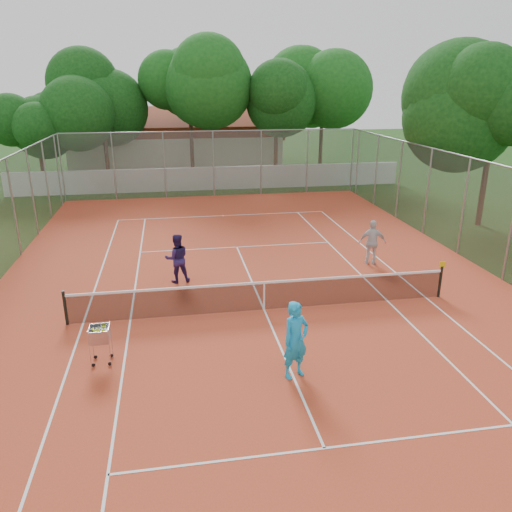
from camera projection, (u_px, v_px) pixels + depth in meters
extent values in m
plane|color=#16360E|center=(264.00, 310.00, 15.73)|extent=(120.00, 120.00, 0.00)
cube|color=#B84123|center=(264.00, 310.00, 15.73)|extent=(18.00, 34.00, 0.02)
cube|color=white|center=(264.00, 310.00, 15.72)|extent=(10.98, 23.78, 0.01)
cube|color=black|center=(264.00, 295.00, 15.56)|extent=(11.88, 0.10, 0.98)
cube|color=slate|center=(264.00, 250.00, 15.07)|extent=(18.00, 34.00, 4.00)
cube|color=white|center=(211.00, 178.00, 33.16)|extent=(26.00, 0.30, 1.50)
cube|color=beige|center=(177.00, 140.00, 41.66)|extent=(16.40, 9.00, 4.40)
cube|color=#0D3710|center=(206.00, 110.00, 34.55)|extent=(29.00, 19.00, 10.00)
imported|color=#199ED8|center=(296.00, 340.00, 11.88)|extent=(0.84, 0.71, 1.95)
imported|color=#291B51|center=(177.00, 258.00, 17.66)|extent=(0.94, 0.77, 1.77)
imported|color=silver|center=(372.00, 242.00, 19.41)|extent=(1.12, 0.70, 1.77)
cube|color=#ACACB3|center=(101.00, 343.00, 12.60)|extent=(0.63, 0.63, 1.09)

